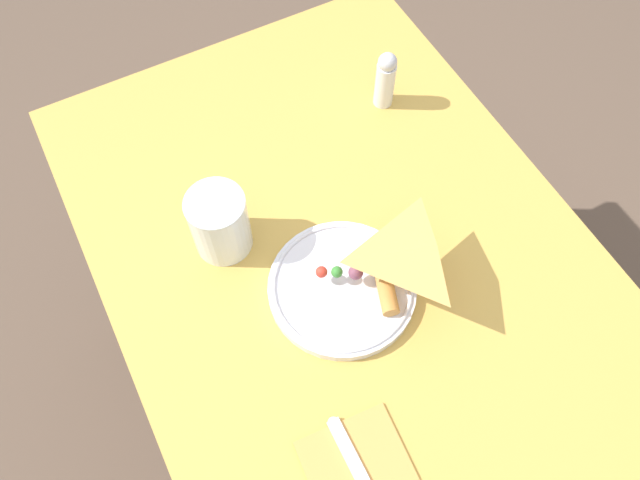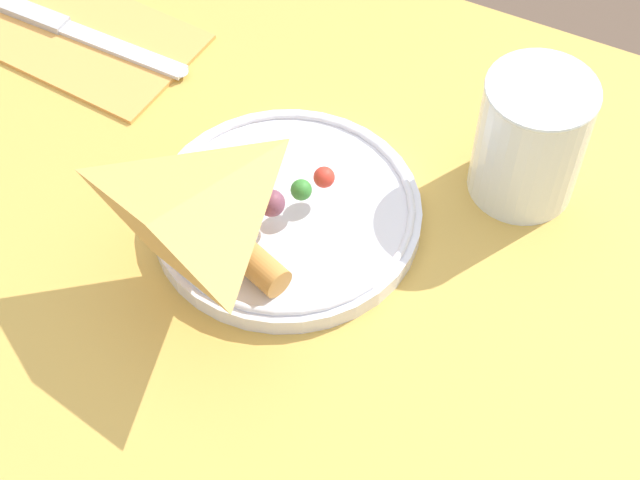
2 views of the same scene
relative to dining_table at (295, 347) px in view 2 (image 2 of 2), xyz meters
The scene contains 5 objects.
dining_table is the anchor object (origin of this frame).
plate_pizza 0.15m from the dining_table, 123.65° to the left, with size 0.21×0.21×0.05m.
milk_glass 0.27m from the dining_table, 49.28° to the left, with size 0.09×0.09×0.11m.
napkin_folded 0.34m from the dining_table, 154.05° to the left, with size 0.21×0.14×0.00m.
butter_knife 0.35m from the dining_table, 154.88° to the left, with size 0.21×0.02×0.01m.
Camera 2 is at (0.21, -0.38, 1.37)m, focal length 55.00 mm.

